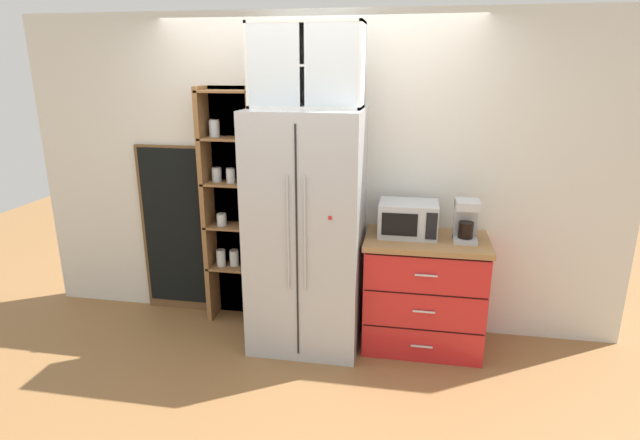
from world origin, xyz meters
name	(u,v)px	position (x,y,z in m)	size (l,w,h in m)	color
ground_plane	(308,338)	(0.00, 0.00, 0.00)	(10.62, 10.62, 0.00)	olive
wall_back_cream	(317,175)	(0.00, 0.40, 1.27)	(4.93, 0.10, 2.55)	silver
refrigerator	(307,231)	(0.00, -0.01, 0.92)	(0.84, 0.74, 1.85)	#B7BABF
pantry_shelf_column	(234,205)	(-0.69, 0.29, 1.02)	(0.51, 0.27, 1.99)	brown
counter_cabinet	(424,292)	(0.91, 0.07, 0.45)	(0.93, 0.59, 0.89)	red
microwave	(408,219)	(0.76, 0.12, 1.02)	(0.44, 0.33, 0.26)	#B7BABF
coffee_maker	(466,220)	(1.18, 0.08, 1.05)	(0.17, 0.20, 0.31)	#B7B7BC
mug_cream	(428,231)	(0.91, 0.09, 0.94)	(0.12, 0.09, 0.10)	silver
mug_red	(427,232)	(0.91, 0.10, 0.94)	(0.12, 0.08, 0.08)	red
bottle_cobalt	(428,222)	(0.91, 0.14, 1.00)	(0.07, 0.07, 0.25)	navy
upper_cabinet	(307,66)	(0.00, 0.04, 2.14)	(0.80, 0.32, 0.59)	silver
chalkboard_menu	(174,230)	(-1.26, 0.33, 0.75)	(0.60, 0.04, 1.50)	brown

